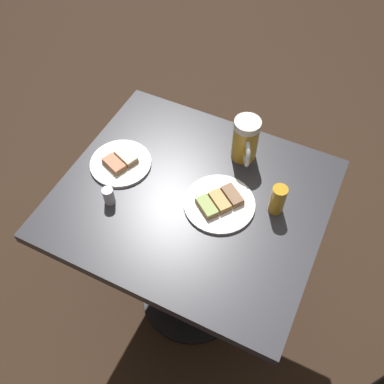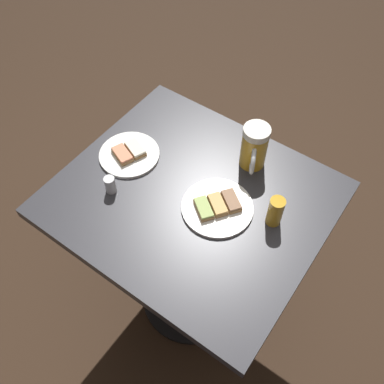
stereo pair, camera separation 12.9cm
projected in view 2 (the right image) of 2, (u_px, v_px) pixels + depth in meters
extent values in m
plane|color=#382619|center=(192.00, 295.00, 1.92)|extent=(6.00, 6.00, 0.00)
cylinder|color=black|center=(192.00, 295.00, 1.92)|extent=(0.44, 0.44, 0.01)
cylinder|color=black|center=(192.00, 255.00, 1.62)|extent=(0.09, 0.09, 0.73)
cube|color=#333338|center=(192.00, 199.00, 1.32)|extent=(0.70, 0.80, 0.04)
cylinder|color=white|center=(217.00, 207.00, 1.27)|extent=(0.22, 0.22, 0.01)
cube|color=#9E7547|center=(231.00, 202.00, 1.27)|extent=(0.08, 0.09, 0.01)
cube|color=#997051|center=(231.00, 200.00, 1.26)|extent=(0.07, 0.08, 0.01)
cube|color=#9E7547|center=(217.00, 205.00, 1.26)|extent=(0.08, 0.09, 0.01)
cube|color=#E5B266|center=(218.00, 203.00, 1.26)|extent=(0.07, 0.08, 0.01)
cube|color=#9E7547|center=(204.00, 209.00, 1.26)|extent=(0.08, 0.09, 0.01)
cube|color=#ADC66B|center=(204.00, 207.00, 1.25)|extent=(0.07, 0.08, 0.01)
cylinder|color=white|center=(129.00, 155.00, 1.40)|extent=(0.20, 0.20, 0.01)
cube|color=#9E7547|center=(135.00, 149.00, 1.40)|extent=(0.07, 0.09, 0.01)
cube|color=white|center=(135.00, 147.00, 1.39)|extent=(0.07, 0.08, 0.01)
cube|color=#9E7547|center=(123.00, 155.00, 1.38)|extent=(0.07, 0.09, 0.01)
cube|color=#EA8E66|center=(122.00, 153.00, 1.37)|extent=(0.07, 0.08, 0.01)
cylinder|color=gold|center=(254.00, 149.00, 1.33)|extent=(0.08, 0.08, 0.13)
cylinder|color=white|center=(257.00, 132.00, 1.27)|extent=(0.08, 0.08, 0.02)
torus|color=silver|center=(253.00, 160.00, 1.29)|extent=(0.08, 0.05, 0.09)
cylinder|color=gold|center=(275.00, 211.00, 1.21)|extent=(0.04, 0.04, 0.10)
cylinder|color=silver|center=(110.00, 185.00, 1.29)|extent=(0.03, 0.03, 0.06)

